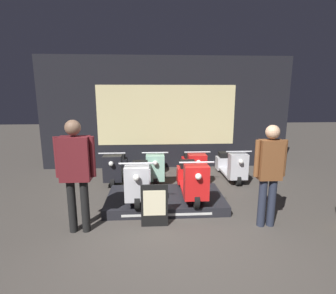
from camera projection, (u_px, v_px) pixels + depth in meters
The scene contains 12 objects.
ground_plane at pixel (181, 242), 3.93m from camera, with size 30.00×30.00×0.00m, color #423D38.
shop_wall_back at pixel (166, 113), 7.54m from camera, with size 7.18×0.09×3.20m.
display_platform at pixel (165, 200), 5.26m from camera, with size 2.30×1.30×0.18m.
scooter_display_left at pixel (139, 180), 5.11m from camera, with size 0.61×1.59×0.85m.
scooter_display_right at pixel (191, 179), 5.17m from camera, with size 0.61×1.59×0.85m.
scooter_backrow_0 at pixel (116, 167), 6.62m from camera, with size 0.61×1.59×0.85m.
scooter_backrow_1 at pixel (155, 167), 6.68m from camera, with size 0.61×1.59×0.85m.
scooter_backrow_2 at pixel (193, 166), 6.74m from camera, with size 0.61×1.59×0.85m.
scooter_backrow_3 at pixel (231, 166), 6.80m from camera, with size 0.61×1.59×0.85m.
person_left_browsing at pixel (76, 167), 4.02m from camera, with size 0.61×0.25×1.81m.
person_right_browsing at pixel (270, 170), 4.22m from camera, with size 0.52×0.22×1.71m.
price_sign_board at pixel (154, 205), 4.33m from camera, with size 0.45×0.04×0.73m.
Camera 1 is at (-0.41, -3.53, 2.21)m, focal length 28.00 mm.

